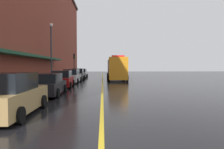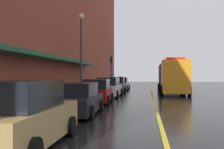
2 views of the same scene
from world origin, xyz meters
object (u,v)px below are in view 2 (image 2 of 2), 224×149
utility_truck (172,77)px  parking_meter_3 (84,87)px  parked_car_0 (20,116)px  parked_car_1 (78,100)px  parked_car_2 (97,92)px  parked_car_3 (109,88)px  parked_car_4 (117,85)px  traffic_light_near (111,66)px  parking_meter_2 (62,91)px  street_lamp_left (81,46)px  parked_car_5 (122,84)px  parking_meter_1 (105,83)px

utility_truck → parking_meter_3: utility_truck is taller
parked_car_0 → parked_car_1: 6.24m
parked_car_2 → parked_car_3: bearing=-2.3°
parked_car_4 → traffic_light_near: size_ratio=1.11×
parking_meter_2 → parked_car_4: bearing=84.8°
parked_car_3 → street_lamp_left: bearing=140.5°
street_lamp_left → parked_car_5: bearing=82.0°
parked_car_0 → traffic_light_near: (-1.38, 30.40, 2.31)m
parked_car_4 → street_lamp_left: 9.73m
parked_car_2 → parking_meter_2: (-1.37, -3.66, 0.28)m
parked_car_2 → parked_car_3: parked_car_3 is taller
parking_meter_2 → street_lamp_left: 8.08m
parked_car_1 → parking_meter_1: 19.00m
parked_car_1 → parked_car_5: (-0.00, 24.11, 0.03)m
parked_car_2 → utility_truck: 12.07m
street_lamp_left → parking_meter_1: bearing=86.4°
parked_car_1 → parked_car_2: bearing=-0.1°
parking_meter_1 → street_lamp_left: 10.07m
parking_meter_2 → traffic_light_near: traffic_light_near is taller
parked_car_0 → parking_meter_1: 25.23m
parked_car_3 → utility_truck: 7.53m
parked_car_0 → parked_car_1: (0.02, 6.24, -0.10)m
parked_car_1 → traffic_light_near: traffic_light_near is taller
parked_car_3 → traffic_light_near: (-1.35, 12.37, 2.34)m
parked_car_3 → parking_meter_3: parked_car_3 is taller
parked_car_2 → parked_car_4: size_ratio=0.92×
parked_car_4 → parking_meter_2: (-1.46, -16.14, 0.23)m
parked_car_5 → parking_meter_1: bearing=165.4°
parked_car_5 → traffic_light_near: (-1.40, 0.05, 2.37)m
parked_car_4 → parking_meter_3: 10.54m
traffic_light_near → parked_car_2: bearing=-85.9°
parked_car_0 → traffic_light_near: size_ratio=1.12×
parked_car_0 → utility_truck: bearing=-15.3°
parking_meter_3 → parked_car_5: bearing=84.9°
parking_meter_3 → street_lamp_left: 3.76m
parked_car_0 → street_lamp_left: 16.22m
parked_car_0 → parking_meter_3: 14.15m
parking_meter_3 → parked_car_4: bearing=82.1°
parked_car_5 → parking_meter_3: 16.35m
parked_car_0 → parked_car_5: parked_car_0 is taller
parked_car_5 → traffic_light_near: bearing=89.3°
parked_car_2 → utility_truck: size_ratio=0.49×
parked_car_4 → traffic_light_near: traffic_light_near is taller
utility_truck → parking_meter_2: bearing=-27.8°
parked_car_5 → parked_car_4: bearing=-178.9°
parking_meter_3 → parked_car_3: bearing=70.3°
parked_car_3 → parking_meter_2: bearing=173.1°
parked_car_5 → parking_meter_3: size_ratio=3.40×
utility_truck → street_lamp_left: (-8.07, -6.71, 2.69)m
parked_car_5 → utility_truck: utility_truck is taller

